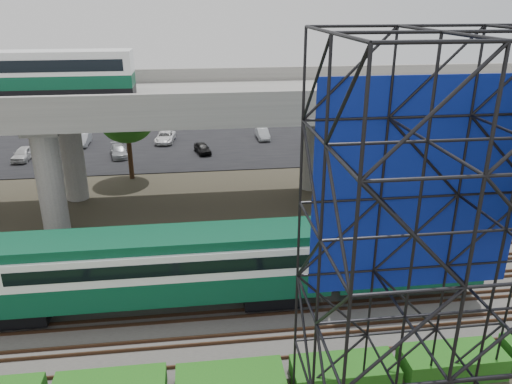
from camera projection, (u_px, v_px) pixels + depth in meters
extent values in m
plane|color=#474233|center=(204.00, 332.00, 25.29)|extent=(140.00, 140.00, 0.00)
cube|color=slate|center=(203.00, 308.00, 27.10)|extent=(90.00, 12.00, 0.20)
cube|color=black|center=(200.00, 239.00, 34.98)|extent=(90.00, 5.00, 0.08)
cube|color=black|center=(195.00, 146.00, 56.68)|extent=(90.00, 18.00, 0.08)
cube|color=#41556A|center=(193.00, 107.00, 77.00)|extent=(140.00, 40.00, 0.03)
cube|color=#472D1E|center=(206.00, 364.00, 22.68)|extent=(90.00, 0.08, 0.16)
cube|color=#472D1E|center=(205.00, 344.00, 24.01)|extent=(90.00, 0.08, 0.16)
cube|color=#472D1E|center=(204.00, 337.00, 24.53)|extent=(90.00, 0.08, 0.16)
cube|color=#472D1E|center=(204.00, 319.00, 25.86)|extent=(90.00, 0.08, 0.16)
cube|color=#472D1E|center=(203.00, 313.00, 26.37)|extent=(90.00, 0.08, 0.16)
cube|color=#472D1E|center=(203.00, 298.00, 27.70)|extent=(90.00, 0.08, 0.16)
cube|color=#472D1E|center=(202.00, 292.00, 28.22)|extent=(90.00, 0.08, 0.16)
cube|color=#472D1E|center=(202.00, 279.00, 29.55)|extent=(90.00, 0.08, 0.16)
cube|color=#472D1E|center=(201.00, 274.00, 30.07)|extent=(90.00, 0.08, 0.16)
cube|color=#472D1E|center=(201.00, 262.00, 31.40)|extent=(90.00, 0.08, 0.16)
cube|color=black|center=(22.00, 309.00, 25.75)|extent=(3.00, 2.20, 0.90)
cube|color=black|center=(270.00, 292.00, 27.28)|extent=(3.00, 2.20, 0.90)
cube|color=#0A472D|center=(148.00, 282.00, 26.09)|extent=(19.00, 3.00, 1.40)
cube|color=white|center=(145.00, 257.00, 25.57)|extent=(19.00, 3.00, 1.50)
cube|color=#0A472D|center=(144.00, 240.00, 25.20)|extent=(19.00, 2.60, 0.50)
cube|color=black|center=(165.00, 255.00, 25.66)|extent=(15.00, 3.06, 0.70)
cube|color=#0A472D|center=(405.00, 249.00, 27.38)|extent=(8.00, 3.00, 3.40)
cube|color=#9E9B93|center=(193.00, 102.00, 36.93)|extent=(80.00, 12.00, 1.20)
cube|color=#9E9B93|center=(193.00, 102.00, 31.20)|extent=(80.00, 0.50, 1.10)
cube|color=#9E9B93|center=(192.00, 75.00, 41.82)|extent=(80.00, 0.50, 1.10)
cylinder|color=#9E9B93|center=(50.00, 182.00, 34.20)|extent=(1.80, 1.80, 8.00)
cylinder|color=#9E9B93|center=(72.00, 153.00, 40.66)|extent=(1.80, 1.80, 8.00)
cube|color=#9E9B93|center=(55.00, 118.00, 36.08)|extent=(2.40, 9.00, 0.60)
cylinder|color=#9E9B93|center=(334.00, 170.00, 36.56)|extent=(1.80, 1.80, 8.00)
cylinder|color=#9E9B93|center=(312.00, 144.00, 43.02)|extent=(1.80, 1.80, 8.00)
cube|color=#9E9B93|center=(324.00, 110.00, 38.44)|extent=(2.40, 9.00, 0.60)
cylinder|color=#9E9B93|center=(506.00, 137.00, 45.14)|extent=(1.80, 1.80, 8.00)
cube|color=black|center=(49.00, 92.00, 35.39)|extent=(12.00, 2.50, 0.70)
cube|color=#0A472D|center=(47.00, 81.00, 35.09)|extent=(12.00, 2.50, 0.90)
cube|color=white|center=(44.00, 65.00, 34.69)|extent=(12.00, 2.50, 1.30)
cube|color=black|center=(44.00, 64.00, 34.67)|extent=(11.00, 2.56, 0.80)
cube|color=white|center=(43.00, 53.00, 34.40)|extent=(12.00, 2.40, 0.30)
cube|color=navy|center=(420.00, 189.00, 18.28)|extent=(8.10, 0.08, 8.25)
cube|color=#185F15|center=(230.00, 383.00, 21.25)|extent=(4.60, 1.80, 1.03)
cube|color=#185F15|center=(344.00, 373.00, 21.85)|extent=(4.60, 1.80, 1.01)
cube|color=#185F15|center=(452.00, 362.00, 22.41)|extent=(4.60, 1.80, 1.12)
cylinder|color=#382314|center=(384.00, 188.00, 37.61)|extent=(0.44, 0.44, 4.80)
ellipsoid|color=#185F15|center=(388.00, 147.00, 36.44)|extent=(4.94, 4.94, 4.18)
cylinder|color=#382314|center=(130.00, 154.00, 45.88)|extent=(0.44, 0.44, 4.80)
ellipsoid|color=#185F15|center=(127.00, 120.00, 44.71)|extent=(4.94, 4.94, 4.18)
imported|color=silver|center=(23.00, 154.00, 51.57)|extent=(1.83, 3.97, 1.32)
imported|color=#9DA0A5|center=(83.00, 139.00, 56.78)|extent=(1.39, 3.92, 1.29)
imported|color=gray|center=(119.00, 151.00, 52.73)|extent=(2.39, 4.24, 1.16)
imported|color=white|center=(165.00, 137.00, 57.89)|extent=(2.50, 4.51, 1.19)
imported|color=black|center=(203.00, 148.00, 53.78)|extent=(2.07, 3.52, 1.13)
imported|color=#A3A7AA|center=(263.00, 134.00, 59.24)|extent=(1.41, 3.72, 1.21)
imported|color=white|center=(310.00, 144.00, 55.18)|extent=(2.04, 4.10, 1.14)
imported|color=silver|center=(352.00, 131.00, 60.55)|extent=(2.69, 4.23, 1.09)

